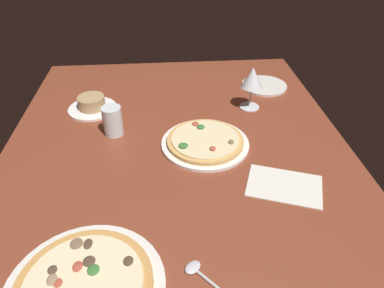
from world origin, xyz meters
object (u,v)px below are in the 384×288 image
pizza_main (205,142)px  pizza_side (84,286)px  spoon (197,271)px  ramekin_on_saucer (92,105)px  wine_glass_far (252,79)px  side_plate (264,86)px  water_glass (113,122)px  paper_menu (284,186)px

pizza_main → pizza_side: 57.34cm
pizza_main → spoon: (-46.40, 7.04, -0.74)cm
ramekin_on_saucer → wine_glass_far: size_ratio=1.11×
pizza_main → side_plate: pizza_main is taller
pizza_side → wine_glass_far: bearing=-34.7°
water_glass → paper_menu: size_ratio=0.49×
ramekin_on_saucer → water_glass: (-16.82, -9.63, 2.37)cm
spoon → ramekin_on_saucer: bearing=24.1°
wine_glass_far → water_glass: 51.44cm
side_plate → paper_menu: bearing=171.1°
water_glass → side_plate: 66.40cm
pizza_main → ramekin_on_saucer: 47.10cm
paper_menu → spoon: size_ratio=2.27×
pizza_main → spoon: 46.94cm
pizza_main → wine_glass_far: 31.69cm
pizza_main → side_plate: size_ratio=1.51×
wine_glass_far → side_plate: bearing=-30.8°
pizza_side → paper_menu: (27.40, -49.94, -1.03)cm
pizza_side → spoon: (2.32, -23.20, -0.72)cm
ramekin_on_saucer → wine_glass_far: (-3.09, -58.69, 9.48)cm
pizza_side → spoon: pizza_side is taller
paper_menu → pizza_side: bearing=139.0°
wine_glass_far → spoon: (-69.23, 26.41, -11.11)cm
pizza_main → water_glass: water_glass is taller
pizza_main → water_glass: 31.22cm
pizza_main → ramekin_on_saucer: (25.91, 39.32, 0.89)cm
ramekin_on_saucer → side_plate: 69.89cm
ramekin_on_saucer → spoon: 79.21cm
wine_glass_far → paper_menu: size_ratio=0.80×
pizza_main → water_glass: (9.09, 29.69, 3.26)cm
pizza_main → paper_menu: size_ratio=1.40×
water_glass → side_plate: water_glass is taller
water_glass → spoon: (-55.49, -22.65, -4.00)cm
ramekin_on_saucer → side_plate: bearing=-78.9°
pizza_side → ramekin_on_saucer: (74.63, 9.08, 0.90)cm
pizza_main → paper_menu: pizza_main is taller
ramekin_on_saucer → spoon: (-72.31, -32.28, -1.63)cm
wine_glass_far → spoon: 74.92cm
water_glass → ramekin_on_saucer: bearing=29.8°
pizza_main → pizza_side: (-48.72, 30.24, -0.02)cm
water_glass → paper_menu: (-30.41, -49.39, -4.31)cm
paper_menu → spoon: bearing=153.4°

